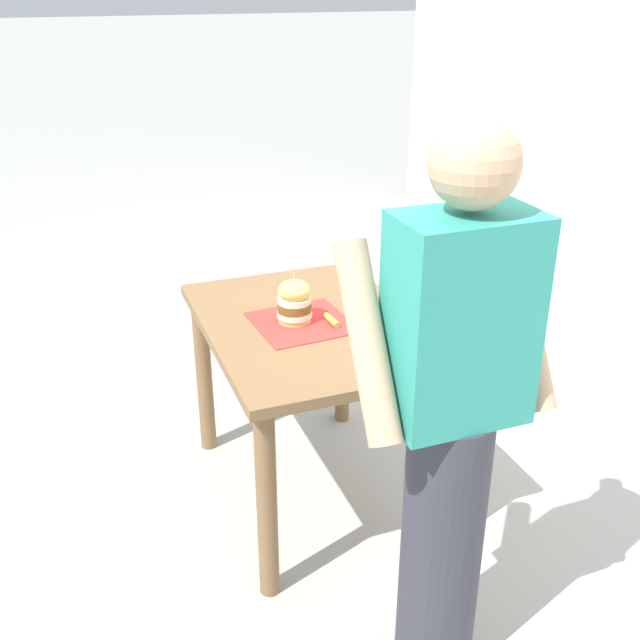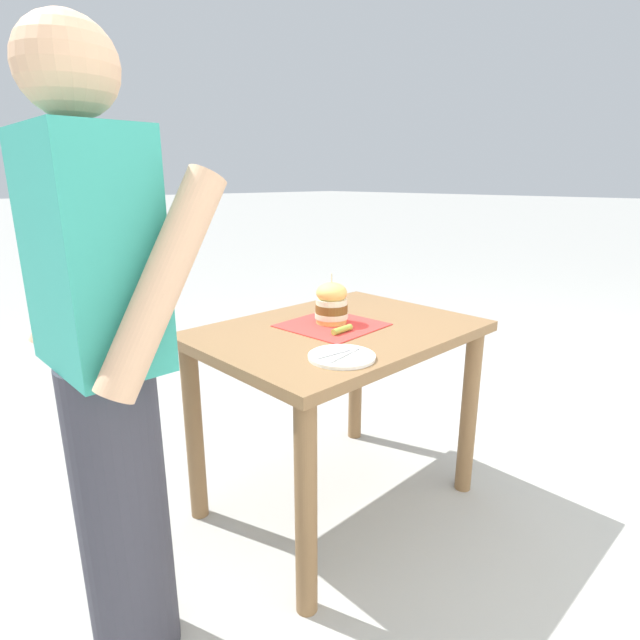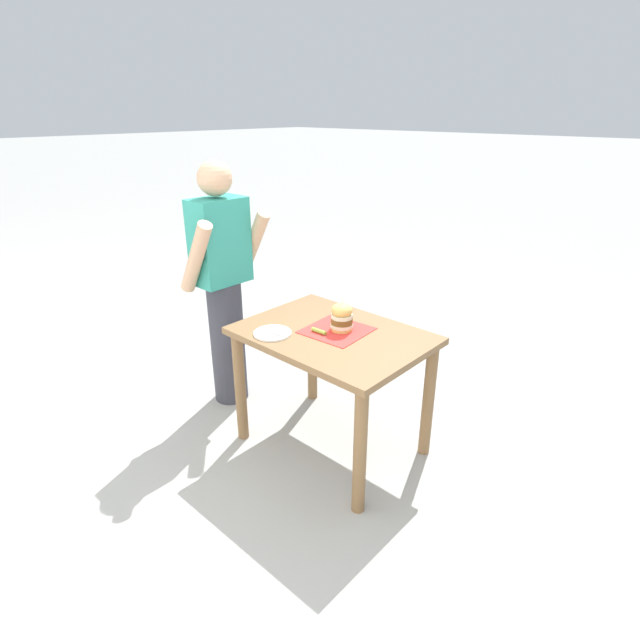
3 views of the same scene
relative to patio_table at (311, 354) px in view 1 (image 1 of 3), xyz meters
The scene contains 7 objects.
ground_plane 0.65m from the patio_table, ahead, with size 80.00×80.00×0.00m, color #9E9E99.
patio_table is the anchor object (origin of this frame).
serving_paper 0.15m from the patio_table, ahead, with size 0.34×0.34×0.00m, color red.
sandwich 0.23m from the patio_table, 18.06° to the right, with size 0.13×0.13×0.20m.
pickle_spear 0.18m from the patio_table, 143.73° to the left, with size 0.02×0.02×0.10m, color #8EA83D.
side_plate_with_forks 0.38m from the patio_table, 135.89° to the left, with size 0.22×0.22×0.02m.
diner_across_table 0.95m from the patio_table, 94.50° to the left, with size 0.55×0.35×1.69m.
Camera 1 is at (0.87, 2.41, 1.98)m, focal length 42.00 mm.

